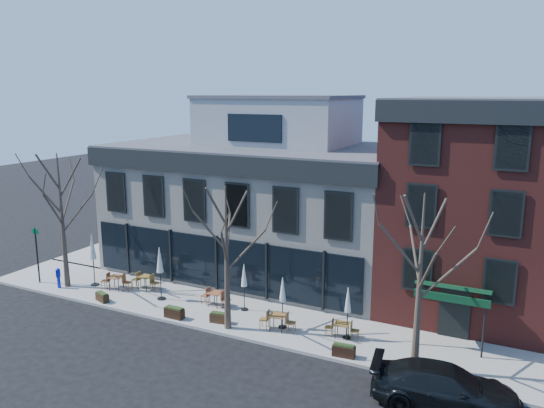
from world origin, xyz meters
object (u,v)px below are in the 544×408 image
at_px(parked_sedan, 445,387).
at_px(umbrella_0, 92,250).
at_px(call_box, 58,277).
at_px(cafe_set_0, 116,281).

relative_size(parked_sedan, umbrella_0, 1.73).
distance_m(call_box, umbrella_0, 2.54).
xyz_separation_m(parked_sedan, call_box, (-22.22, 2.19, 0.02)).
relative_size(call_box, cafe_set_0, 0.65).
bearing_deg(umbrella_0, call_box, -141.29).
height_order(parked_sedan, call_box, parked_sedan).
bearing_deg(call_box, umbrella_0, 38.71).
distance_m(call_box, cafe_set_0, 3.48).
xyz_separation_m(parked_sedan, umbrella_0, (-20.65, 3.45, 1.57)).
xyz_separation_m(call_box, cafe_set_0, (3.24, 1.28, -0.16)).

